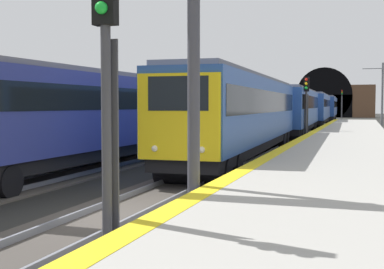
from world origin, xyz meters
The scene contains 12 objects.
ground_plane centered at (0.00, 0.00, 0.00)m, with size 320.00×320.00×0.00m, color black.
platform_right centered at (0.00, -4.72, 0.45)m, with size 112.00×4.91×0.91m, color #9E9B93.
platform_right_edge_strip centered at (0.00, -2.51, 0.91)m, with size 112.00×0.50×0.01m, color yellow.
track_main_line centered at (0.00, 0.00, 0.04)m, with size 160.00×3.03×0.21m.
train_main_approaching centered at (45.26, 0.00, 2.38)m, with size 83.79×3.31×4.15m.
train_adjacent_platform centered at (29.92, 5.06, 2.36)m, with size 62.81×3.27×5.01m.
railway_signal_near centered at (-3.76, -1.77, 3.05)m, with size 0.39×0.38×5.02m.
railway_signal_mid centered at (26.76, -1.77, 2.89)m, with size 0.39×0.38×4.73m.
railway_signal_far centered at (92.85, -1.77, 3.39)m, with size 0.39×0.38×5.64m.
overhead_signal_gantry centered at (-0.21, 2.53, 5.25)m, with size 0.70×9.47×6.83m.
tunnel_portal centered at (107.49, 2.53, 3.57)m, with size 3.09×21.41×11.99m.
catenary_mast_near centered at (47.64, -7.54, 3.71)m, with size 0.22×2.17×7.20m.
Camera 1 is at (-11.15, -5.64, 2.72)m, focal length 48.46 mm.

